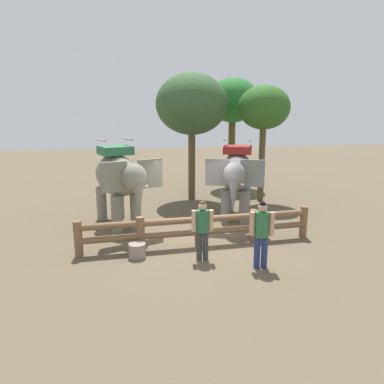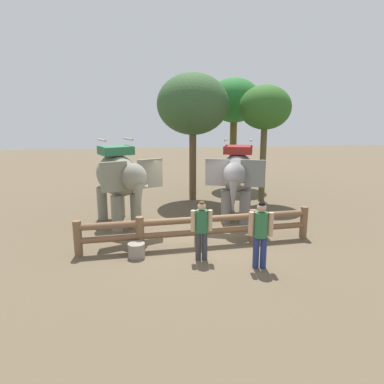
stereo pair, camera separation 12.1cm
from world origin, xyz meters
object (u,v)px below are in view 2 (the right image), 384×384
at_px(elephant_center, 237,175).
at_px(feed_bucket, 136,250).
at_px(tourist_woman_in_black, 202,226).
at_px(tourist_man_in_blue, 261,230).
at_px(log_fence, 198,227).
at_px(elephant_near_left, 119,178).
at_px(tree_back_center, 234,102).
at_px(tree_far_right, 265,109).
at_px(tree_far_left, 193,105).

relative_size(elephant_center, feed_bucket, 7.49).
relative_size(tourist_woman_in_black, tourist_man_in_blue, 0.94).
bearing_deg(log_fence, elephant_near_left, 135.26).
bearing_deg(tourist_woman_in_black, tree_back_center, 71.00).
xyz_separation_m(elephant_near_left, tree_far_right, (6.27, 2.79, 2.41)).
bearing_deg(elephant_center, tree_back_center, 77.06).
xyz_separation_m(elephant_center, tree_far_right, (1.88, 2.54, 2.46)).
height_order(log_fence, tree_far_right, tree_far_right).
xyz_separation_m(elephant_near_left, tourist_man_in_blue, (3.84, -4.24, -0.71)).
relative_size(tree_far_right, feed_bucket, 10.71).
relative_size(elephant_center, tourist_man_in_blue, 2.01).
height_order(elephant_center, tree_back_center, tree_back_center).
xyz_separation_m(tree_far_left, tree_back_center, (2.64, 2.84, 0.21)).
bearing_deg(elephant_near_left, tourist_woman_in_black, -55.45).
bearing_deg(tourist_woman_in_black, tree_far_left, 83.82).
xyz_separation_m(log_fence, feed_bucket, (-1.89, -0.61, -0.40)).
height_order(elephant_near_left, tourist_man_in_blue, elephant_near_left).
bearing_deg(tree_far_left, elephant_center, -69.74).
bearing_deg(elephant_near_left, log_fence, -44.74).
distance_m(tourist_man_in_blue, feed_bucket, 3.56).
distance_m(log_fence, elephant_center, 3.49).
distance_m(tourist_woman_in_black, tourist_man_in_blue, 1.62).
bearing_deg(elephant_center, log_fence, -125.35).
relative_size(tourist_man_in_blue, tree_back_center, 0.31).
xyz_separation_m(elephant_near_left, tree_far_left, (3.16, 3.57, 2.59)).
height_order(tourist_woman_in_black, tree_back_center, tree_back_center).
bearing_deg(elephant_center, tourist_man_in_blue, -97.03).
bearing_deg(tree_far_left, tree_far_right, -14.15).
bearing_deg(tree_far_right, tourist_woman_in_black, -121.69).
bearing_deg(log_fence, tree_back_center, 69.40).
xyz_separation_m(elephant_center, feed_bucket, (-3.80, -3.31, -1.51)).
xyz_separation_m(elephant_center, tourist_woman_in_black, (-1.99, -3.73, -0.73)).
distance_m(elephant_near_left, feed_bucket, 3.48).
distance_m(elephant_center, tourist_man_in_blue, 4.57).
height_order(tree_far_right, feed_bucket, tree_far_right).
bearing_deg(tree_far_left, log_fence, -96.52).
distance_m(log_fence, tourist_man_in_blue, 2.29).
bearing_deg(elephant_near_left, tree_far_right, 23.97).
xyz_separation_m(elephant_center, tourist_man_in_blue, (-0.55, -4.48, -0.67)).
height_order(elephant_near_left, feed_bucket, elephant_near_left).
height_order(tree_far_left, tree_far_right, tree_far_left).
bearing_deg(tourist_man_in_blue, elephant_near_left, 132.16).
distance_m(log_fence, tree_far_right, 7.39).
bearing_deg(tree_far_left, feed_bucket, -111.22).
height_order(tourist_woman_in_black, feed_bucket, tourist_woman_in_black).
xyz_separation_m(log_fence, tourist_man_in_blue, (1.36, -1.79, 0.44)).
xyz_separation_m(log_fence, tree_far_left, (0.69, 6.02, 3.75)).
bearing_deg(elephant_near_left, tourist_man_in_blue, -47.84).
height_order(elephant_near_left, tree_far_right, tree_far_right).
relative_size(elephant_center, tourist_woman_in_black, 2.15).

